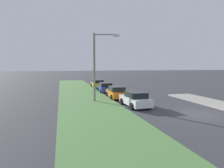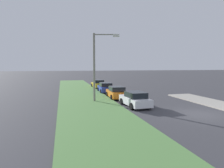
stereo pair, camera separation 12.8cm
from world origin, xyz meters
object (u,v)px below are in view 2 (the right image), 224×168
(parked_car_orange, at_px, (116,92))
(parked_car_blue, at_px, (105,88))
(streetlight, at_px, (97,62))
(parked_car_yellow, at_px, (98,84))
(parked_car_white, at_px, (135,99))

(parked_car_orange, xyz_separation_m, parked_car_blue, (5.59, 0.16, 0.00))
(parked_car_blue, relative_size, streetlight, 0.58)
(parked_car_blue, bearing_deg, parked_car_yellow, 1.19)
(parked_car_white, xyz_separation_m, parked_car_yellow, (17.24, 0.53, 0.00))
(parked_car_white, bearing_deg, streetlight, 39.74)
(parked_car_yellow, bearing_deg, parked_car_blue, 177.72)
(parked_car_white, relative_size, parked_car_orange, 1.01)
(parked_car_white, distance_m, parked_car_orange, 5.31)
(parked_car_white, bearing_deg, parked_car_orange, 1.92)
(parked_car_yellow, distance_m, streetlight, 14.53)
(parked_car_orange, bearing_deg, parked_car_yellow, 2.15)
(streetlight, bearing_deg, parked_car_blue, -18.72)
(parked_car_orange, relative_size, parked_car_blue, 1.00)
(parked_car_blue, height_order, parked_car_yellow, same)
(parked_car_orange, height_order, parked_car_yellow, same)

